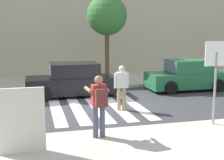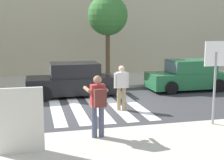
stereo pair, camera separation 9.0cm
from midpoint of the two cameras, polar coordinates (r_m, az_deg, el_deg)
The scene contains 15 objects.
ground_plane at distance 12.63m, azimuth -2.67°, elevation -4.89°, with size 120.00×120.00×0.00m, color #38383A.
sidewalk_far at distance 18.42m, azimuth -6.36°, elevation -0.19°, with size 60.00×4.80×0.14m, color beige.
building_facade_far at distance 22.54m, azimuth -8.06°, elevation 10.74°, with size 56.00×4.00×7.37m, color beige.
crosswalk_stripe_0 at distance 12.62m, azimuth -10.02°, elevation -5.02°, with size 0.44×5.20×0.01m, color silver.
crosswalk_stripe_1 at distance 12.69m, azimuth -6.40°, elevation -4.85°, with size 0.44×5.20×0.01m, color silver.
crosswalk_stripe_2 at distance 12.82m, azimuth -2.85°, elevation -4.66°, with size 0.44×5.20×0.01m, color silver.
crosswalk_stripe_3 at distance 12.99m, azimuth 0.63°, elevation -4.46°, with size 0.44×5.20×0.01m, color silver.
crosswalk_stripe_4 at distance 13.21m, azimuth 4.00°, elevation -4.25°, with size 0.44×5.20×0.01m, color silver.
stop_sign at distance 10.07m, azimuth 18.64°, elevation 2.74°, with size 0.76×0.08×2.60m.
photographer_with_backpack at distance 8.49m, azimuth -2.28°, elevation -3.86°, with size 0.62×0.87×1.72m.
pedestrian_crossing at distance 11.90m, azimuth 1.96°, elevation -0.97°, with size 0.58×0.27×1.72m.
parked_car_black at distance 14.60m, azimuth -7.06°, elevation -0.10°, with size 4.10×1.92×1.55m.
parked_car_green at distance 16.40m, azimuth 13.95°, elevation 0.73°, with size 4.10×1.92×1.55m.
street_tree_center at distance 17.45m, azimuth -0.65°, elevation 11.66°, with size 2.21×2.21×4.81m.
advertising_board at distance 7.80m, azimuth -16.11°, elevation -7.15°, with size 1.10×0.11×1.60m.
Camera 2 is at (-2.35, -12.02, 3.11)m, focal length 50.00 mm.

